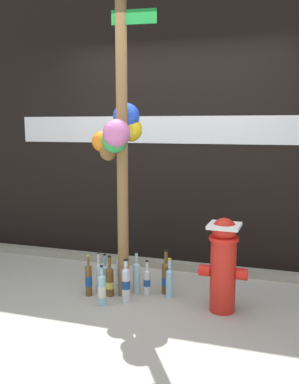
{
  "coord_description": "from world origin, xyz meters",
  "views": [
    {
      "loc": [
        1.1,
        -3.11,
        1.57
      ],
      "look_at": [
        0.03,
        0.34,
        0.99
      ],
      "focal_mm": 38.93,
      "sensor_mm": 36.0,
      "label": 1
    }
  ],
  "objects": [
    {
      "name": "building_wall",
      "position": [
        -0.0,
        1.53,
        1.75
      ],
      "size": [
        10.0,
        0.21,
        3.49
      ],
      "color": "black",
      "rests_on": "ground_plane"
    },
    {
      "name": "bottle_11",
      "position": [
        -0.13,
        0.43,
        0.16
      ],
      "size": [
        0.07,
        0.07,
        0.4
      ],
      "color": "#B2DBEA",
      "rests_on": "ground_plane"
    },
    {
      "name": "bottle_0",
      "position": [
        -0.34,
        0.28,
        0.14
      ],
      "size": [
        0.07,
        0.07,
        0.38
      ],
      "color": "brown",
      "rests_on": "ground_plane"
    },
    {
      "name": "bottle_5",
      "position": [
        0.14,
        0.5,
        0.16
      ],
      "size": [
        0.08,
        0.08,
        0.42
      ],
      "color": "brown",
      "rests_on": "ground_plane"
    },
    {
      "name": "bottle_3",
      "position": [
        -0.47,
        0.32,
        0.15
      ],
      "size": [
        0.06,
        0.06,
        0.4
      ],
      "color": "silver",
      "rests_on": "ground_plane"
    },
    {
      "name": "fire_hydrant",
      "position": [
        0.7,
        0.28,
        0.43
      ],
      "size": [
        0.41,
        0.27,
        0.81
      ],
      "color": "red",
      "rests_on": "ground_plane"
    },
    {
      "name": "ground_plane",
      "position": [
        0.0,
        0.0,
        0.0
      ],
      "size": [
        14.0,
        14.0,
        0.0
      ],
      "primitive_type": "plane",
      "color": "#ADA899"
    },
    {
      "name": "bottle_6",
      "position": [
        -0.49,
        0.51,
        0.12
      ],
      "size": [
        0.07,
        0.07,
        0.32
      ],
      "color": "#93CCE0",
      "rests_on": "ground_plane"
    },
    {
      "name": "curb_strip",
      "position": [
        0.0,
        1.17,
        0.04
      ],
      "size": [
        8.0,
        0.12,
        0.08
      ],
      "primitive_type": "cube",
      "color": "gray",
      "rests_on": "ground_plane"
    },
    {
      "name": "bottle_7",
      "position": [
        -0.36,
        0.51,
        0.11
      ],
      "size": [
        0.06,
        0.06,
        0.29
      ],
      "color": "silver",
      "rests_on": "ground_plane"
    },
    {
      "name": "bottle_4",
      "position": [
        0.2,
        0.41,
        0.15
      ],
      "size": [
        0.07,
        0.07,
        0.37
      ],
      "color": "#93CCE0",
      "rests_on": "ground_plane"
    },
    {
      "name": "bottle_1",
      "position": [
        -0.53,
        0.23,
        0.15
      ],
      "size": [
        0.06,
        0.06,
        0.39
      ],
      "color": "brown",
      "rests_on": "ground_plane"
    },
    {
      "name": "bottle_2",
      "position": [
        -0.3,
        0.43,
        0.14
      ],
      "size": [
        0.07,
        0.07,
        0.37
      ],
      "color": "#93CCE0",
      "rests_on": "ground_plane"
    },
    {
      "name": "bottle_9",
      "position": [
        -0.15,
        0.2,
        0.17
      ],
      "size": [
        0.08,
        0.08,
        0.4
      ],
      "color": "silver",
      "rests_on": "ground_plane"
    },
    {
      "name": "bottle_8",
      "position": [
        -0.33,
        0.07,
        0.14
      ],
      "size": [
        0.07,
        0.07,
        0.36
      ],
      "color": "#93CCE0",
      "rests_on": "ground_plane"
    },
    {
      "name": "memorial_post",
      "position": [
        -0.25,
        0.34,
        1.67
      ],
      "size": [
        0.62,
        0.56,
        3.03
      ],
      "color": "olive",
      "rests_on": "ground_plane"
    },
    {
      "name": "bottle_10",
      "position": [
        -0.02,
        0.41,
        0.13
      ],
      "size": [
        0.07,
        0.07,
        0.33
      ],
      "color": "silver",
      "rests_on": "ground_plane"
    }
  ]
}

